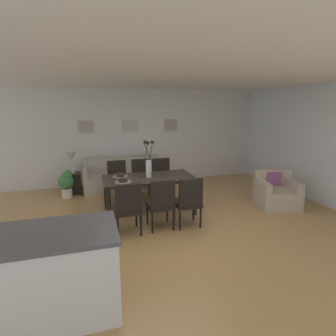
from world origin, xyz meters
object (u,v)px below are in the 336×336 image
dining_chair_near_left (128,206)px  dining_chair_near_right (117,179)px  bowl_near_left (123,180)px  framed_picture_right (171,125)px  dining_table (149,181)px  framed_picture_left (86,127)px  bowl_near_right (120,175)px  armchair (276,193)px  framed_picture_center (130,126)px  sofa (123,178)px  potted_plant (66,182)px  side_table (74,183)px  centerpiece_vase (149,163)px  dining_chair_mid_left (189,200)px  dining_chair_far_left (161,202)px  dining_chair_mid_right (162,176)px  dining_chair_far_right (141,177)px  table_lamp (72,158)px

dining_chair_near_left → dining_chair_near_right: 1.76m
bowl_near_left → framed_picture_right: (1.70, 2.49, 0.83)m
dining_table → framed_picture_left: size_ratio=4.39×
dining_chair_near_right → bowl_near_right: bearing=-89.7°
armchair → framed_picture_center: 4.07m
sofa → potted_plant: size_ratio=2.99×
bowl_near_right → framed_picture_right: framed_picture_right is taller
side_table → centerpiece_vase: bearing=-48.1°
dining_chair_mid_left → centerpiece_vase: size_ratio=1.25×
dining_chair_far_left → dining_chair_mid_right: bearing=74.0°
dining_chair_far_left → armchair: dining_chair_far_left is taller
dining_chair_far_left → armchair: bearing=8.8°
bowl_near_right → armchair: (3.28, -0.64, -0.49)m
dining_table → dining_chair_far_right: size_ratio=1.96×
table_lamp → side_table: bearing=0.0°
dining_chair_far_right → centerpiece_vase: bearing=-91.0°
dining_chair_far_right → table_lamp: 1.81m
framed_picture_right → sofa: bearing=-161.7°
dining_table → dining_chair_mid_right: dining_chair_mid_right is taller
dining_chair_near_left → table_lamp: (-0.99, 2.62, 0.38)m
potted_plant → armchair: bearing=-22.8°
side_table → armchair: armchair is taller
sofa → framed_picture_center: size_ratio=4.71×
dining_chair_near_left → framed_picture_center: bearing=80.1°
dining_chair_far_left → framed_picture_center: framed_picture_center is taller
dining_table → centerpiece_vase: 0.36m
dining_chair_near_left → framed_picture_left: framed_picture_left is taller
dining_chair_near_right → dining_chair_mid_left: same height
dining_chair_near_right → armchair: size_ratio=0.94×
centerpiece_vase → bowl_near_right: (-0.54, 0.21, -0.24)m
bowl_near_right → table_lamp: 1.82m
dining_chair_near_left → bowl_near_right: 1.14m
dining_chair_far_left → framed_picture_left: bearing=110.8°
dining_table → sofa: (-0.30, 1.80, -0.39)m
dining_chair_far_left → dining_chair_mid_right: same height
sofa → centerpiece_vase: bearing=-80.6°
dining_chair_near_left → framed_picture_right: (1.72, 3.18, 1.10)m
sofa → armchair: 3.76m
dining_table → dining_chair_mid_left: size_ratio=1.96×
centerpiece_vase → side_table: size_ratio=1.41×
framed_picture_center → framed_picture_right: (1.16, -0.00, 0.00)m
centerpiece_vase → sofa: (-0.30, 1.80, -0.74)m
framed_picture_left → dining_chair_mid_left: bearing=-62.0°
side_table → potted_plant: bearing=-115.1°
dining_chair_near_left → dining_chair_far_left: 0.59m
framed_picture_center → dining_chair_mid_right: bearing=-70.2°
dining_chair_mid_right → framed_picture_left: framed_picture_left is taller
dining_chair_far_right → framed_picture_right: size_ratio=2.37×
dining_chair_far_left → side_table: bearing=121.4°
bowl_near_right → framed_picture_right: bearing=50.7°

